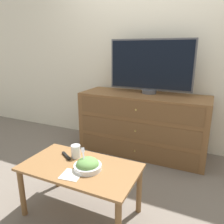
# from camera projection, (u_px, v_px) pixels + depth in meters

# --- Properties ---
(ground_plane) EXTENTS (12.00, 12.00, 0.00)m
(ground_plane) POSITION_uv_depth(u_px,v_px,m) (150.00, 143.00, 3.15)
(ground_plane) COLOR #70665B
(wall_back) EXTENTS (12.00, 0.05, 2.60)m
(wall_back) POSITION_uv_depth(u_px,v_px,m) (155.00, 50.00, 2.81)
(wall_back) COLOR silver
(wall_back) RESTS_ON ground_plane
(dresser) EXTENTS (1.58, 0.57, 0.77)m
(dresser) POSITION_uv_depth(u_px,v_px,m) (142.00, 124.00, 2.79)
(dresser) COLOR brown
(dresser) RESTS_ON ground_plane
(tv) EXTENTS (1.03, 0.18, 0.66)m
(tv) POSITION_uv_depth(u_px,v_px,m) (150.00, 66.00, 2.66)
(tv) COLOR #515156
(tv) RESTS_ON dresser
(coffee_table) EXTENTS (0.91, 0.50, 0.43)m
(coffee_table) POSITION_uv_depth(u_px,v_px,m) (80.00, 174.00, 1.71)
(coffee_table) COLOR olive
(coffee_table) RESTS_ON ground_plane
(takeout_bowl) EXTENTS (0.21, 0.21, 0.16)m
(takeout_bowl) POSITION_uv_depth(u_px,v_px,m) (88.00, 165.00, 1.64)
(takeout_bowl) COLOR silver
(takeout_bowl) RESTS_ON coffee_table
(drink_cup) EXTENTS (0.08, 0.08, 0.11)m
(drink_cup) POSITION_uv_depth(u_px,v_px,m) (76.00, 152.00, 1.82)
(drink_cup) COLOR white
(drink_cup) RESTS_ON coffee_table
(napkin) EXTENTS (0.16, 0.16, 0.00)m
(napkin) POSITION_uv_depth(u_px,v_px,m) (71.00, 175.00, 1.57)
(napkin) COLOR silver
(napkin) RESTS_ON coffee_table
(remote_control) EXTENTS (0.14, 0.10, 0.02)m
(remote_control) POSITION_uv_depth(u_px,v_px,m) (66.00, 156.00, 1.84)
(remote_control) COLOR black
(remote_control) RESTS_ON coffee_table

